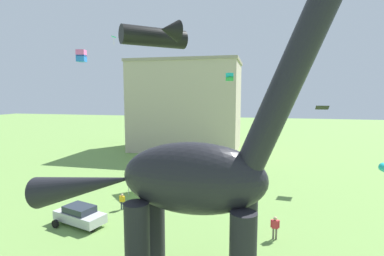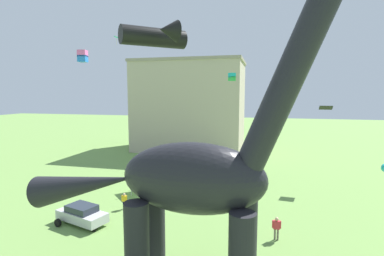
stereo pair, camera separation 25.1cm
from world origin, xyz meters
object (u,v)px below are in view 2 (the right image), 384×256
(dinosaur_sculpture, at_px, (191,178))
(kite_apex, at_px, (232,77))
(person_far_spectator, at_px, (124,199))
(kite_mid_right, at_px, (157,36))
(kite_near_high, at_px, (326,108))
(parked_sedan_left, at_px, (82,214))
(kite_high_right, at_px, (181,186))
(kite_trailing, at_px, (117,37))
(kite_high_left, at_px, (83,56))
(person_photographer, at_px, (277,226))
(festival_canopy_tent, at_px, (148,169))

(dinosaur_sculpture, height_order, kite_apex, dinosaur_sculpture)
(person_far_spectator, height_order, kite_mid_right, kite_mid_right)
(kite_near_high, height_order, kite_apex, kite_apex)
(parked_sedan_left, bearing_deg, kite_apex, 54.73)
(kite_high_right, bearing_deg, person_far_spectator, 140.31)
(kite_trailing, xyz_separation_m, kite_high_left, (3.77, -11.21, -3.23))
(kite_apex, relative_size, kite_trailing, 0.94)
(kite_apex, bearing_deg, person_photographer, -61.10)
(kite_mid_right, height_order, kite_high_right, kite_mid_right)
(person_far_spectator, distance_m, kite_high_right, 9.69)
(parked_sedan_left, distance_m, kite_high_right, 9.76)
(dinosaur_sculpture, height_order, kite_high_right, dinosaur_sculpture)
(person_photographer, relative_size, person_far_spectator, 1.14)
(festival_canopy_tent, bearing_deg, dinosaur_sculpture, -60.43)
(person_photographer, relative_size, kite_mid_right, 0.54)
(parked_sedan_left, xyz_separation_m, kite_near_high, (20.46, 15.67, 7.97))
(kite_high_right, bearing_deg, parked_sedan_left, 166.24)
(kite_high_right, bearing_deg, festival_canopy_tent, 121.97)
(kite_near_high, height_order, kite_high_right, kite_near_high)
(festival_canopy_tent, relative_size, kite_trailing, 3.98)
(dinosaur_sculpture, xyz_separation_m, festival_canopy_tent, (-8.23, 14.51, -3.71))
(person_photographer, relative_size, kite_near_high, 1.15)
(kite_trailing, bearing_deg, person_photographer, -20.58)
(festival_canopy_tent, relative_size, kite_near_high, 2.16)
(kite_near_high, bearing_deg, parked_sedan_left, -142.54)
(dinosaur_sculpture, xyz_separation_m, person_photographer, (4.41, 7.21, -5.24))
(kite_mid_right, height_order, kite_trailing, kite_trailing)
(kite_mid_right, relative_size, kite_apex, 4.10)
(parked_sedan_left, distance_m, person_far_spectator, 4.06)
(dinosaur_sculpture, relative_size, kite_apex, 23.11)
(person_far_spectator, xyz_separation_m, kite_near_high, (18.59, 12.07, 7.88))
(person_far_spectator, relative_size, kite_high_left, 2.20)
(dinosaur_sculpture, bearing_deg, kite_trailing, 150.34)
(kite_high_left, bearing_deg, kite_apex, 61.58)
(kite_apex, height_order, kite_trailing, kite_trailing)
(kite_near_high, xyz_separation_m, kite_trailing, (-20.50, -9.04, 6.90))
(person_far_spectator, bearing_deg, kite_apex, 33.09)
(festival_canopy_tent, xyz_separation_m, kite_high_left, (1.45, -12.89, 9.89))
(kite_high_left, bearing_deg, dinosaur_sculpture, -13.45)
(person_far_spectator, height_order, kite_apex, kite_apex)
(kite_high_left, bearing_deg, person_photographer, 26.56)
(dinosaur_sculpture, relative_size, kite_high_right, 19.44)
(parked_sedan_left, height_order, kite_trailing, kite_trailing)
(kite_near_high, relative_size, kite_trailing, 1.84)
(dinosaur_sculpture, bearing_deg, person_far_spectator, 152.32)
(kite_near_high, bearing_deg, kite_mid_right, -115.88)
(parked_sedan_left, xyz_separation_m, kite_mid_right, (9.26, -7.40, 11.98))
(person_far_spectator, distance_m, kite_apex, 14.98)
(parked_sedan_left, height_order, kite_near_high, kite_near_high)
(kite_high_right, bearing_deg, kite_mid_right, -84.96)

